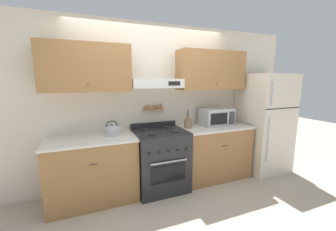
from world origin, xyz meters
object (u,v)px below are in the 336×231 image
at_px(stove_range, 160,160).
at_px(microwave, 216,117).
at_px(refrigerator, 264,123).
at_px(tea_kettle, 112,130).
at_px(utensil_crock, 188,123).

relative_size(stove_range, microwave, 1.86).
distance_m(refrigerator, tea_kettle, 2.72).
height_order(refrigerator, utensil_crock, refrigerator).
height_order(stove_range, utensil_crock, utensil_crock).
xyz_separation_m(tea_kettle, utensil_crock, (1.20, 0.00, 0.00)).
height_order(microwave, utensil_crock, utensil_crock).
relative_size(tea_kettle, microwave, 0.46).
bearing_deg(utensil_crock, stove_range, -170.62).
xyz_separation_m(stove_range, microwave, (1.07, 0.10, 0.58)).
bearing_deg(refrigerator, microwave, 171.29).
xyz_separation_m(refrigerator, microwave, (-0.95, 0.15, 0.16)).
height_order(stove_range, tea_kettle, tea_kettle).
distance_m(tea_kettle, utensil_crock, 1.20).
distance_m(refrigerator, microwave, 0.98).
relative_size(stove_range, utensil_crock, 3.27).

